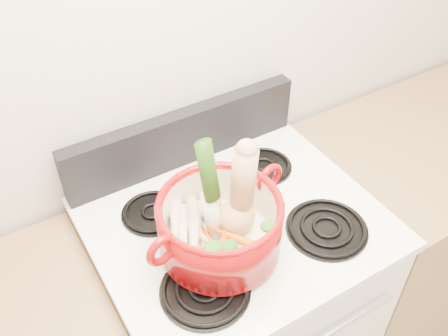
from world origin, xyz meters
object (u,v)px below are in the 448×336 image
stove_body (234,316)px  dutch_oven (220,226)px  squash (237,193)px  leek (212,192)px

stove_body → dutch_oven: dutch_oven is taller
stove_body → squash: size_ratio=3.61×
dutch_oven → squash: 0.10m
dutch_oven → stove_body: bearing=24.7°
dutch_oven → leek: 0.10m
squash → leek: leek is taller
dutch_oven → squash: (0.05, 0.01, 0.08)m
dutch_oven → leek: bearing=93.8°
stove_body → dutch_oven: bearing=-143.8°
squash → leek: bearing=153.4°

